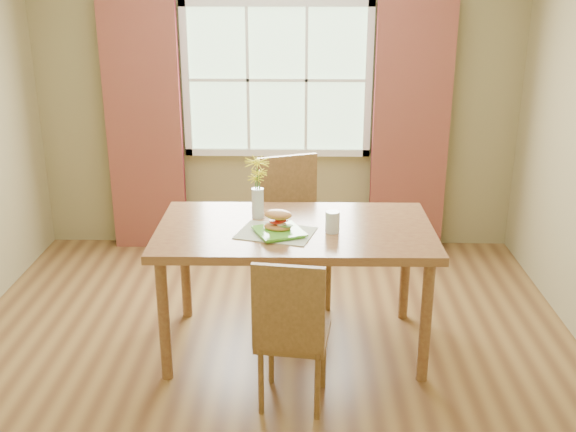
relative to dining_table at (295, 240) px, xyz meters
The scene contains 12 objects.
room 0.62m from the dining_table, 166.54° to the right, with size 4.24×3.84×2.74m.
window 1.98m from the dining_table, 95.63° to the left, with size 1.62×0.06×1.32m.
curtain_left 2.21m from the dining_table, 127.45° to the left, with size 0.65×0.08×2.20m, color maroon.
curtain_right 2.02m from the dining_table, 60.82° to the left, with size 0.65×0.08×2.20m, color maroon.
dining_table is the anchor object (origin of this frame).
chair_near 0.74m from the dining_table, 90.88° to the right, with size 0.44×0.44×0.94m.
chair_far 0.73m from the dining_table, 92.77° to the left, with size 0.59×0.59×1.10m.
placemat 0.19m from the dining_table, 134.86° to the right, with size 0.45×0.33×0.01m, color #B8C0A2.
plate 0.20m from the dining_table, 124.41° to the right, with size 0.27×0.27×0.01m, color #55B82E.
croissant_sandwich 0.23m from the dining_table, 132.48° to the right, with size 0.20×0.16×0.13m.
water_glass 0.29m from the dining_table, 20.08° to the right, with size 0.09×0.09×0.13m.
flower_vase 0.45m from the dining_table, 145.38° to the left, with size 0.16×0.16×0.41m.
Camera 1 is at (0.23, -3.93, 2.34)m, focal length 42.00 mm.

